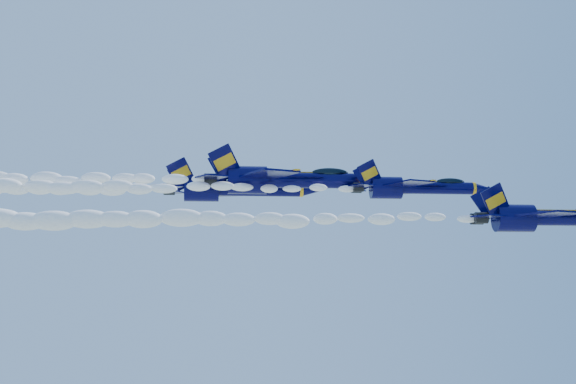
{
  "coord_description": "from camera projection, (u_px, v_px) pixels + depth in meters",
  "views": [
    {
      "loc": [
        -12.49,
        -82.86,
        142.88
      ],
      "look_at": [
        -4.22,
        -0.87,
        152.71
      ],
      "focal_mm": 50.0,
      "sensor_mm": 36.0,
      "label": 1
    }
  ],
  "objects": [
    {
      "name": "smoke_trail_jet_second",
      "position": [
        71.0,
        188.0,
        80.42
      ],
      "size": [
        57.63,
        2.05,
        1.84
      ],
      "primitive_type": "ellipsoid",
      "color": "white"
    },
    {
      "name": "jet_fourth",
      "position": [
        234.0,
        189.0,
        91.84
      ],
      "size": [
        18.41,
        15.1,
        6.84
      ],
      "color": "#040335"
    },
    {
      "name": "smoke_trail_jet_lead",
      "position": [
        155.0,
        219.0,
        70.3
      ],
      "size": [
        57.63,
        2.25,
        2.02
      ],
      "primitive_type": "ellipsoid",
      "color": "white"
    },
    {
      "name": "jet_third",
      "position": [
        283.0,
        179.0,
        85.28
      ],
      "size": [
        19.37,
        15.89,
        7.2
      ],
      "color": "#040335"
    },
    {
      "name": "jet_lead",
      "position": [
        548.0,
        217.0,
        73.94
      ],
      "size": [
        16.58,
        13.6,
        6.16
      ],
      "color": "#040335"
    },
    {
      "name": "jet_second",
      "position": [
        414.0,
        187.0,
        83.99
      ],
      "size": [
        15.1,
        12.39,
        5.61
      ],
      "color": "#040335"
    }
  ]
}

